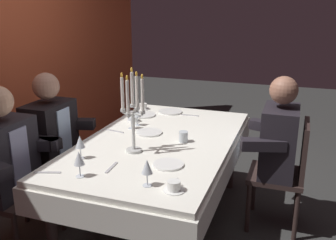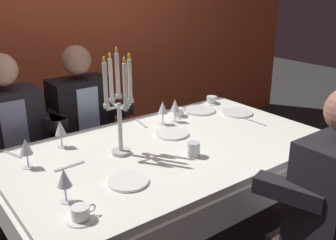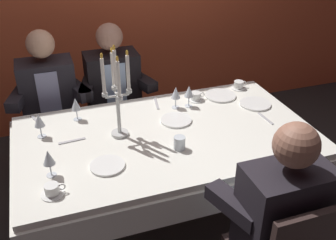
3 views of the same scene
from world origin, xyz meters
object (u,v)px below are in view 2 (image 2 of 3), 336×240
at_px(dinner_plate_2, 128,181).
at_px(coffee_cup_2, 178,113).
at_px(dinner_plate_0, 237,113).
at_px(seated_diner_0, 9,128).
at_px(coffee_cup_0, 81,214).
at_px(wine_glass_1, 60,129).
at_px(wine_glass_0, 26,148).
at_px(dinner_plate_1, 200,110).
at_px(dinner_plate_3, 172,134).
at_px(wine_glass_4, 163,108).
at_px(seated_diner_2, 336,192).
at_px(coffee_cup_1, 212,100).
at_px(seated_diner_1, 80,113).
at_px(dining_table, 170,164).
at_px(wine_glass_2, 175,106).
at_px(wine_glass_3, 64,178).
at_px(candelabra, 119,105).
at_px(water_tumbler_0, 194,149).

height_order(dinner_plate_2, coffee_cup_2, coffee_cup_2).
xyz_separation_m(dinner_plate_0, seated_diner_0, (-1.43, 0.72, -0.01)).
bearing_deg(coffee_cup_0, wine_glass_1, 72.98).
bearing_deg(wine_glass_0, dinner_plate_1, 6.43).
bearing_deg(dinner_plate_3, seated_diner_0, 136.42).
height_order(wine_glass_4, seated_diner_2, seated_diner_2).
xyz_separation_m(coffee_cup_1, seated_diner_1, (-0.93, 0.43, -0.03)).
height_order(dinner_plate_0, wine_glass_1, wine_glass_1).
relative_size(dining_table, wine_glass_2, 11.83).
bearing_deg(dinner_plate_1, wine_glass_3, -155.97).
bearing_deg(wine_glass_3, wine_glass_2, 26.77).
relative_size(wine_glass_1, coffee_cup_2, 1.24).
bearing_deg(dinner_plate_3, dinner_plate_2, -146.71).
bearing_deg(coffee_cup_2, coffee_cup_0, -145.88).
bearing_deg(dinner_plate_0, wine_glass_0, 177.82).
xyz_separation_m(candelabra, dinner_plate_1, (0.85, 0.29, -0.28)).
xyz_separation_m(wine_glass_0, seated_diner_1, (0.60, 0.66, -0.12)).
xyz_separation_m(dinner_plate_1, coffee_cup_2, (-0.20, 0.01, 0.02)).
bearing_deg(wine_glass_2, seated_diner_1, 127.22).
xyz_separation_m(candelabra, coffee_cup_2, (0.66, 0.30, -0.26)).
relative_size(wine_glass_2, wine_glass_3, 1.00).
relative_size(dining_table, coffee_cup_1, 14.70).
height_order(candelabra, dinner_plate_3, candelabra).
bearing_deg(seated_diner_1, wine_glass_2, -52.78).
distance_m(dinner_plate_2, dinner_plate_3, 0.66).
bearing_deg(wine_glass_0, dinner_plate_2, -53.74).
bearing_deg(coffee_cup_2, wine_glass_3, -151.98).
bearing_deg(seated_diner_2, dining_table, 108.71).
distance_m(coffee_cup_1, seated_diner_1, 1.02).
height_order(dinner_plate_2, coffee_cup_1, coffee_cup_1).
relative_size(coffee_cup_2, seated_diner_1, 0.11).
xyz_separation_m(dinner_plate_3, wine_glass_2, (0.16, 0.17, 0.11)).
height_order(coffee_cup_0, coffee_cup_2, same).
relative_size(candelabra, wine_glass_2, 3.69).
height_order(wine_glass_0, coffee_cup_1, wine_glass_0).
relative_size(dining_table, candelabra, 3.21).
distance_m(candelabra, wine_glass_1, 0.41).
relative_size(dinner_plate_3, water_tumbler_0, 2.58).
height_order(dinner_plate_3, water_tumbler_0, water_tumbler_0).
relative_size(coffee_cup_1, seated_diner_1, 0.11).
relative_size(coffee_cup_1, seated_diner_0, 0.11).
distance_m(wine_glass_3, seated_diner_2, 1.25).
bearing_deg(dinner_plate_2, wine_glass_3, 176.06).
distance_m(dinner_plate_1, seated_diner_1, 0.89).
xyz_separation_m(wine_glass_1, water_tumbler_0, (0.54, -0.56, -0.07)).
height_order(dinner_plate_3, seated_diner_0, seated_diner_0).
xyz_separation_m(dinner_plate_0, coffee_cup_0, (-1.50, -0.54, 0.02)).
distance_m(seated_diner_0, seated_diner_1, 0.51).
bearing_deg(dining_table, wine_glass_4, 60.72).
height_order(dinner_plate_1, wine_glass_2, wine_glass_2).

